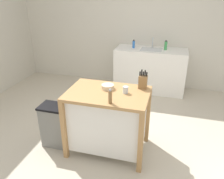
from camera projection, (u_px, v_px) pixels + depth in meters
name	position (u px, v px, depth m)	size (l,w,h in m)	color
ground_plane	(107.00, 142.00, 3.41)	(6.50, 6.50, 0.00)	#BCB29E
wall_back	(138.00, 27.00, 5.00)	(5.50, 0.10, 2.60)	beige
kitchen_island	(108.00, 118.00, 3.09)	(1.05, 0.71, 0.89)	#AD7F4C
knife_block	(143.00, 81.00, 3.01)	(0.11, 0.09, 0.25)	olive
bowl_ceramic_small	(108.00, 87.00, 3.01)	(0.17, 0.17, 0.06)	beige
drinking_cup	(126.00, 90.00, 2.89)	(0.07, 0.07, 0.09)	silver
pepper_grinder	(110.00, 96.00, 2.62)	(0.04, 0.04, 0.18)	olive
trash_bin	(55.00, 125.00, 3.27)	(0.36, 0.28, 0.63)	slate
sink_counter	(150.00, 70.00, 4.96)	(1.49, 0.60, 0.92)	white
sink_faucet	(153.00, 43.00, 4.85)	(0.02, 0.02, 0.22)	#B7BCC1
bottle_hand_soap	(134.00, 44.00, 4.84)	(0.05, 0.05, 0.17)	blue
bottle_spray_cleaner	(166.00, 45.00, 4.69)	(0.06, 0.06, 0.19)	green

